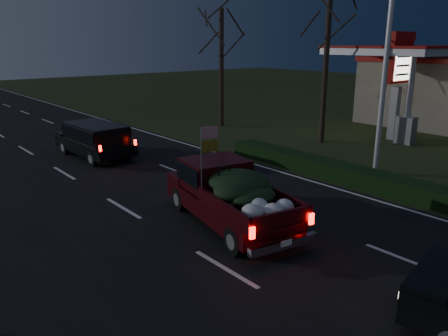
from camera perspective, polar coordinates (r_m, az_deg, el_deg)
ground at (r=10.34m, az=0.18°, el=-13.10°), size 120.00×120.00×0.00m
road_asphalt at (r=10.34m, az=0.18°, el=-13.05°), size 14.00×120.00×0.02m
hedge_row at (r=17.50m, az=13.49°, el=-0.10°), size 1.00×10.00×0.60m
light_pole at (r=17.73m, az=20.76°, el=16.51°), size 0.50×0.90×9.16m
gas_price_pylon at (r=24.89m, az=21.90°, el=12.03°), size 2.00×0.41×5.57m
gas_station_building at (r=32.64m, az=26.86°, el=9.03°), size 10.00×7.00×4.00m
gas_canopy at (r=27.10m, az=22.22°, el=13.47°), size 7.10×6.10×4.88m
bare_tree_mid at (r=23.04m, az=13.56°, el=18.91°), size 3.60×3.60×8.50m
bare_tree_far at (r=27.15m, az=-0.34°, el=16.47°), size 3.60×3.60×7.00m
pickup_truck at (r=12.42m, az=0.67°, el=-3.07°), size 2.78×5.19×2.58m
lead_suv at (r=20.53m, az=-16.48°, el=3.91°), size 2.03×4.45×1.26m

